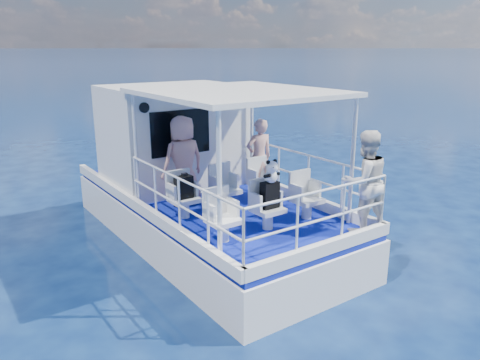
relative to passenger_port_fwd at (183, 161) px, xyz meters
The scene contains 20 objects.
ground 2.05m from the passenger_port_fwd, 59.02° to the right, with size 2000.00×2000.00×0.00m, color #08183F.
hull 1.86m from the passenger_port_fwd, 12.45° to the left, with size 3.00×7.00×1.60m, color white.
deck 1.07m from the passenger_port_fwd, 12.45° to the left, with size 2.90×6.90×0.10m, color navy.
cabin 1.53m from the passenger_port_fwd, 69.49° to the left, with size 2.85×2.00×2.20m, color white.
canopy 1.82m from the passenger_port_fwd, 63.92° to the right, with size 3.00×3.20×0.08m, color white.
canopy_posts 1.27m from the passenger_port_fwd, 64.92° to the right, with size 2.77×2.97×2.20m.
railings 1.60m from the passenger_port_fwd, 70.02° to the right, with size 2.84×3.59×1.00m, color white, non-canonical shape.
seat_port_fwd 1.04m from the passenger_port_fwd, 118.44° to the right, with size 0.48×0.46×0.38m, color silver.
seat_center_fwd 1.10m from the passenger_port_fwd, 52.18° to the right, with size 0.48×0.46×0.38m, color silver.
seat_stbd_fwd 1.73m from the passenger_port_fwd, 25.53° to the right, with size 0.48×0.46×0.38m, color silver.
seat_port_aft 2.13m from the passenger_port_fwd, 100.57° to the right, with size 0.48×0.46×0.38m, color silver.
seat_center_aft 2.16m from the passenger_port_fwd, 75.03° to the right, with size 0.48×0.46×0.38m, color silver.
seat_stbd_aft 2.54m from the passenger_port_fwd, 54.20° to the right, with size 0.48×0.46×0.38m, color silver.
passenger_port_fwd is the anchor object (origin of this frame).
passenger_stbd_fwd 1.62m from the passenger_port_fwd, 12.54° to the right, with size 0.58×0.38×1.60m, color #DC9D8E.
passenger_stbd_aft 3.45m from the passenger_port_fwd, 58.93° to the right, with size 0.83×0.65×1.72m, color silver.
backpack_port 0.86m from the passenger_port_fwd, 118.25° to the right, with size 0.31×0.18×0.41m, color black.
backpack_center 2.10m from the passenger_port_fwd, 74.81° to the right, with size 0.30×0.17×0.45m, color black.
compact_camera 0.82m from the passenger_port_fwd, 116.88° to the right, with size 0.10×0.06×0.06m, color black.
panda 2.11m from the passenger_port_fwd, 74.96° to the right, with size 0.25×0.21×0.39m, color white, non-canonical shape.
Camera 1 is at (-4.68, -6.94, 3.91)m, focal length 35.00 mm.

